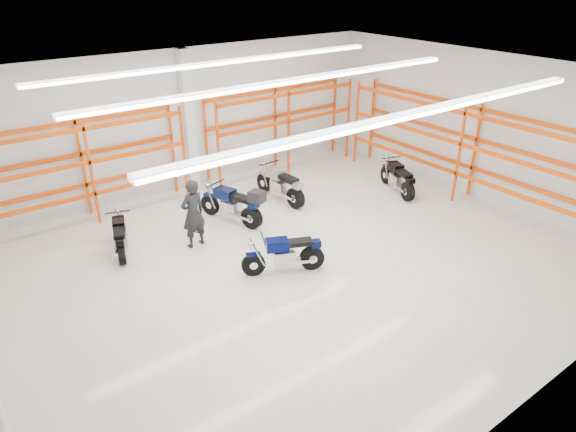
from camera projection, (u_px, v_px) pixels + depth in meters
ground at (301, 260)px, 13.01m from camera, size 14.00×14.00×0.00m
room_shell at (301, 135)px, 11.57m from camera, size 14.02×12.02×4.51m
motorcycle_main at (287, 255)px, 12.33m from camera, size 1.91×1.02×1.00m
motorcycle_back_a at (120, 237)px, 13.17m from camera, size 0.86×1.83×0.93m
motorcycle_back_b at (235, 205)px, 14.63m from camera, size 1.08×2.25×1.19m
motorcycle_back_c at (281, 186)px, 16.04m from camera, size 0.75×2.26×1.11m
motorcycle_back_d at (398, 179)px, 16.62m from camera, size 0.96×2.02×1.03m
standing_man at (193, 214)px, 13.28m from camera, size 0.73×0.52×1.87m
structural_column at (189, 122)px, 16.20m from camera, size 0.32×0.32×4.50m
pallet_racking_back_left at (85, 161)px, 14.35m from camera, size 5.67×0.87×3.00m
pallet_racking_back_right at (282, 121)px, 17.98m from camera, size 5.67×0.87×3.00m
pallet_racking_side at (469, 144)px, 15.67m from camera, size 0.87×9.07×3.00m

